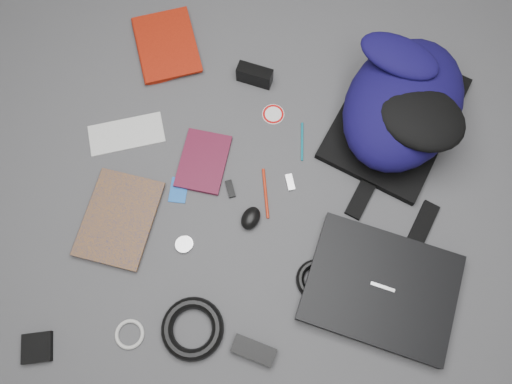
# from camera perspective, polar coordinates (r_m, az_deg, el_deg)

# --- Properties ---
(ground) EXTENTS (4.00, 4.00, 0.00)m
(ground) POSITION_cam_1_polar(r_m,az_deg,el_deg) (1.51, 0.00, -0.24)
(ground) COLOR #4F4F51
(ground) RESTS_ON ground
(backpack) EXTENTS (0.53, 0.62, 0.22)m
(backpack) POSITION_cam_1_polar(r_m,az_deg,el_deg) (1.57, 16.49, 9.69)
(backpack) COLOR #0C0833
(backpack) RESTS_ON ground
(laptop) EXTENTS (0.47, 0.40, 0.04)m
(laptop) POSITION_cam_1_polar(r_m,az_deg,el_deg) (1.47, 14.09, -10.58)
(laptop) COLOR black
(laptop) RESTS_ON ground
(textbook_red) EXTENTS (0.27, 0.31, 0.03)m
(textbook_red) POSITION_cam_1_polar(r_m,az_deg,el_deg) (1.76, -13.36, 15.33)
(textbook_red) COLOR maroon
(textbook_red) RESTS_ON ground
(comic_book) EXTENTS (0.24, 0.30, 0.02)m
(comic_book) POSITION_cam_1_polar(r_m,az_deg,el_deg) (1.56, -18.75, -2.05)
(comic_book) COLOR #BD720D
(comic_book) RESTS_ON ground
(envelope) EXTENTS (0.25, 0.18, 0.00)m
(envelope) POSITION_cam_1_polar(r_m,az_deg,el_deg) (1.63, -14.59, 6.44)
(envelope) COLOR silver
(envelope) RESTS_ON ground
(dvd_case) EXTENTS (0.16, 0.21, 0.02)m
(dvd_case) POSITION_cam_1_polar(r_m,az_deg,el_deg) (1.55, -6.04, 3.50)
(dvd_case) COLOR #460D1F
(dvd_case) RESTS_ON ground
(compact_camera) EXTENTS (0.12, 0.06, 0.06)m
(compact_camera) POSITION_cam_1_polar(r_m,az_deg,el_deg) (1.65, -0.15, 13.21)
(compact_camera) COLOR black
(compact_camera) RESTS_ON ground
(sticker_disc) EXTENTS (0.09, 0.09, 0.00)m
(sticker_disc) POSITION_cam_1_polar(r_m,az_deg,el_deg) (1.61, 1.98, 8.87)
(sticker_disc) COLOR white
(sticker_disc) RESTS_ON ground
(pen_teal) EXTENTS (0.02, 0.13, 0.01)m
(pen_teal) POSITION_cam_1_polar(r_m,az_deg,el_deg) (1.57, 5.29, 5.77)
(pen_teal) COLOR #0E6E83
(pen_teal) RESTS_ON ground
(pen_red) EXTENTS (0.04, 0.16, 0.01)m
(pen_red) POSITION_cam_1_polar(r_m,az_deg,el_deg) (1.50, 1.10, -0.14)
(pen_red) COLOR #B5260D
(pen_red) RESTS_ON ground
(id_badge) EXTENTS (0.05, 0.08, 0.00)m
(id_badge) POSITION_cam_1_polar(r_m,az_deg,el_deg) (1.53, -8.84, 0.22)
(id_badge) COLOR blue
(id_badge) RESTS_ON ground
(usb_black) EXTENTS (0.04, 0.06, 0.01)m
(usb_black) POSITION_cam_1_polar(r_m,az_deg,el_deg) (1.51, -2.95, 0.36)
(usb_black) COLOR black
(usb_black) RESTS_ON ground
(usb_silver) EXTENTS (0.04, 0.06, 0.01)m
(usb_silver) POSITION_cam_1_polar(r_m,az_deg,el_deg) (1.52, 3.92, 1.11)
(usb_silver) COLOR silver
(usb_silver) RESTS_ON ground
(mouse) EXTENTS (0.07, 0.09, 0.04)m
(mouse) POSITION_cam_1_polar(r_m,az_deg,el_deg) (1.47, -0.61, -3.00)
(mouse) COLOR black
(mouse) RESTS_ON ground
(headphone_left) EXTENTS (0.07, 0.07, 0.01)m
(headphone_left) POSITION_cam_1_polar(r_m,az_deg,el_deg) (1.48, -8.24, -5.98)
(headphone_left) COLOR #AAABAD
(headphone_left) RESTS_ON ground
(headphone_right) EXTENTS (0.05, 0.05, 0.01)m
(headphone_right) POSITION_cam_1_polar(r_m,az_deg,el_deg) (1.48, -8.08, -5.91)
(headphone_right) COLOR silver
(headphone_right) RESTS_ON ground
(cable_coil) EXTENTS (0.13, 0.13, 0.02)m
(cable_coil) POSITION_cam_1_polar(r_m,az_deg,el_deg) (1.45, 6.95, -9.92)
(cable_coil) COLOR black
(cable_coil) RESTS_ON ground
(power_brick) EXTENTS (0.13, 0.08, 0.03)m
(power_brick) POSITION_cam_1_polar(r_m,az_deg,el_deg) (1.42, -0.27, -17.64)
(power_brick) COLOR black
(power_brick) RESTS_ON ground
(power_cord_coil) EXTENTS (0.20, 0.20, 0.03)m
(power_cord_coil) POSITION_cam_1_polar(r_m,az_deg,el_deg) (1.43, -7.27, -15.23)
(power_cord_coil) COLOR black
(power_cord_coil) RESTS_ON ground
(pouch) EXTENTS (0.10, 0.10, 0.02)m
(pouch) POSITION_cam_1_polar(r_m,az_deg,el_deg) (1.54, -23.73, -15.97)
(pouch) COLOR black
(pouch) RESTS_ON ground
(white_cable_coil) EXTENTS (0.10, 0.10, 0.01)m
(white_cable_coil) POSITION_cam_1_polar(r_m,az_deg,el_deg) (1.47, -14.25, -15.48)
(white_cable_coil) COLOR beige
(white_cable_coil) RESTS_ON ground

